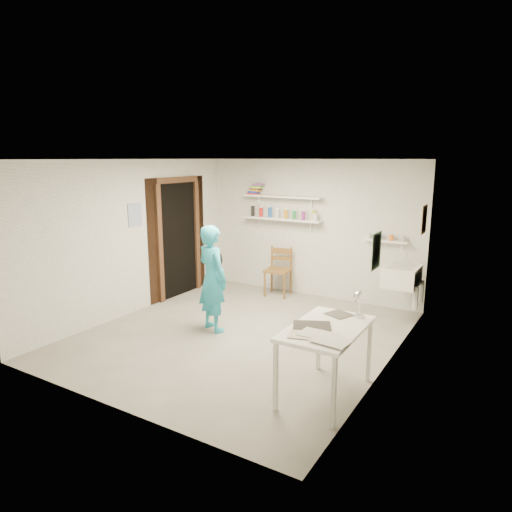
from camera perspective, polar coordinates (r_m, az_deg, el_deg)
The scene contains 27 objects.
floor at distance 6.48m, azimuth -1.85°, elevation -9.85°, with size 4.00×4.50×0.02m, color slate.
ceiling at distance 6.00m, azimuth -2.01°, elevation 12.08°, with size 4.00×4.50×0.02m, color silver.
wall_back at distance 8.09m, azimuth 6.80°, elevation 3.42°, with size 4.00×0.02×2.40m, color silver.
wall_front at distance 4.46m, azimuth -17.92°, elevation -4.30°, with size 4.00×0.02×2.40m, color silver.
wall_left at distance 7.39m, azimuth -15.14°, elevation 2.26°, with size 0.02×4.50×2.40m, color silver.
wall_right at distance 5.34m, azimuth 16.54°, elevation -1.54°, with size 0.02×4.50×2.40m, color silver.
doorway_recess at distance 8.17m, azimuth -9.69°, elevation 1.99°, with size 0.02×0.90×2.00m, color black.
corridor_box at distance 8.63m, azimuth -13.29°, elevation 2.72°, with size 1.40×1.50×2.10m, color brown.
door_lintel at distance 8.04m, azimuth -9.84°, elevation 9.37°, with size 0.06×1.05×0.10m, color brown.
door_jamb_near at distance 7.79m, azimuth -11.96°, elevation 1.41°, with size 0.06×0.10×2.00m, color brown.
door_jamb_far at distance 8.53m, azimuth -7.41°, elevation 2.50°, with size 0.06×0.10×2.00m, color brown.
shelf_lower at distance 8.17m, azimuth 3.24°, elevation 4.64°, with size 1.50×0.22×0.03m, color white.
shelf_upper at distance 8.13m, azimuth 3.27°, elevation 7.43°, with size 1.50×0.22×0.03m, color white.
ledge_shelf at distance 7.57m, azimuth 15.85°, elevation 1.83°, with size 0.70×0.14×0.03m, color white.
poster_left at distance 7.36m, azimuth -14.89°, elevation 4.99°, with size 0.01×0.28×0.36m, color #334C7F.
poster_right_a at distance 7.01m, azimuth 20.29°, elevation 4.31°, with size 0.01×0.34×0.42m, color #995933.
poster_right_b at distance 4.76m, azimuth 14.82°, elevation 0.63°, with size 0.01×0.30×0.38m, color #3F724C.
belfast_sink at distance 7.12m, azimuth 17.76°, elevation -2.39°, with size 0.48×0.60×0.30m, color white.
man at distance 6.45m, azimuth -5.47°, elevation -2.80°, with size 0.55×0.36×1.52m, color #259DB9.
wall_clock at distance 6.59m, azimuth -5.01°, elevation -0.19°, with size 0.27×0.27×0.04m, color beige.
wooden_chair at distance 8.13m, azimuth 2.77°, elevation -1.80°, with size 0.43×0.41×0.92m, color brown.
work_table at distance 4.85m, azimuth 8.67°, elevation -12.88°, with size 0.68×1.13×0.75m, color white.
desk_lamp at distance 4.98m, azimuth 12.86°, elevation -5.05°, with size 0.14×0.14×0.14m, color silver.
spray_cans at distance 8.16m, azimuth 3.25°, elevation 5.33°, with size 1.29×0.06×0.17m.
book_stack at distance 8.38m, azimuth -0.02°, elevation 8.37°, with size 0.30×0.14×0.20m.
ledge_pots at distance 7.56m, azimuth 15.88°, elevation 2.28°, with size 0.48×0.07×0.09m.
papers at distance 4.70m, azimuth 8.82°, elevation -8.59°, with size 0.30×0.22×0.02m.
Camera 1 is at (3.26, -5.04, 2.42)m, focal length 32.00 mm.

